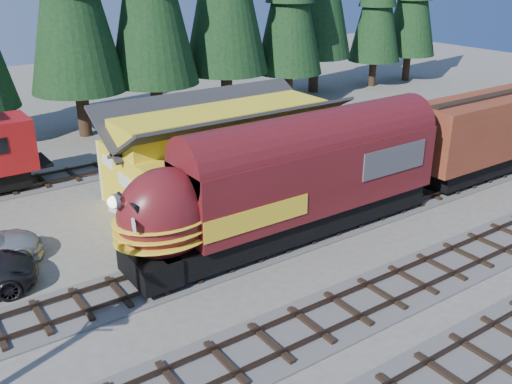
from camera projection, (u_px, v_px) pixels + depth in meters
ground at (356, 271)px, 24.16m from camera, size 120.00×120.00×0.00m
track_siding at (434, 189)px, 32.46m from camera, size 68.00×3.20×0.33m
track_spur at (7, 189)px, 32.50m from camera, size 32.00×3.20×0.33m
depot at (224, 143)px, 30.99m from camera, size 12.80×7.00×5.30m
locomotive at (282, 189)px, 25.68m from camera, size 16.51×3.28×4.49m
boxcar at (503, 128)px, 34.57m from camera, size 14.45×3.10×4.54m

